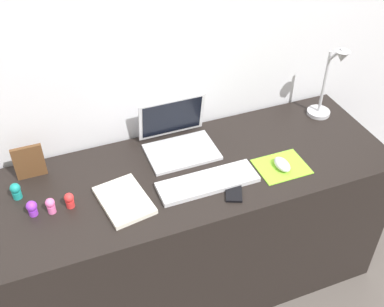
{
  "coord_description": "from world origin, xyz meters",
  "views": [
    {
      "loc": [
        -0.54,
        -1.38,
        2.04
      ],
      "look_at": [
        0.0,
        0.0,
        0.83
      ],
      "focal_mm": 44.21,
      "sensor_mm": 36.0,
      "label": 1
    }
  ],
  "objects_px": {
    "picture_frame": "(29,162)",
    "toy_figurine_purple": "(32,208)",
    "notebook_pad": "(124,200)",
    "toy_figurine_pink": "(51,205)",
    "toy_figurine_red": "(69,200)",
    "toy_figurine_teal": "(16,191)",
    "keyboard": "(208,182)",
    "laptop": "(178,136)",
    "cell_phone": "(234,190)",
    "desk_lamp": "(329,85)",
    "mouse": "(282,164)"
  },
  "relations": [
    {
      "from": "notebook_pad",
      "to": "picture_frame",
      "type": "distance_m",
      "value": 0.43
    },
    {
      "from": "keyboard",
      "to": "mouse",
      "type": "distance_m",
      "value": 0.33
    },
    {
      "from": "mouse",
      "to": "notebook_pad",
      "type": "xyz_separation_m",
      "value": [
        -0.67,
        0.04,
        -0.01
      ]
    },
    {
      "from": "toy_figurine_purple",
      "to": "toy_figurine_red",
      "type": "distance_m",
      "value": 0.14
    },
    {
      "from": "toy_figurine_purple",
      "to": "toy_figurine_pink",
      "type": "bearing_deg",
      "value": -10.31
    },
    {
      "from": "cell_phone",
      "to": "notebook_pad",
      "type": "distance_m",
      "value": 0.43
    },
    {
      "from": "toy_figurine_pink",
      "to": "toy_figurine_purple",
      "type": "xyz_separation_m",
      "value": [
        -0.07,
        0.01,
        -0.0
      ]
    },
    {
      "from": "toy_figurine_pink",
      "to": "toy_figurine_red",
      "type": "distance_m",
      "value": 0.07
    },
    {
      "from": "toy_figurine_purple",
      "to": "picture_frame",
      "type": "bearing_deg",
      "value": 84.04
    },
    {
      "from": "keyboard",
      "to": "toy_figurine_purple",
      "type": "relative_size",
      "value": 6.36
    },
    {
      "from": "keyboard",
      "to": "toy_figurine_pink",
      "type": "bearing_deg",
      "value": 173.26
    },
    {
      "from": "keyboard",
      "to": "toy_figurine_purple",
      "type": "height_order",
      "value": "toy_figurine_purple"
    },
    {
      "from": "notebook_pad",
      "to": "laptop",
      "type": "bearing_deg",
      "value": 30.08
    },
    {
      "from": "toy_figurine_purple",
      "to": "toy_figurine_teal",
      "type": "xyz_separation_m",
      "value": [
        -0.05,
        0.12,
        0.0
      ]
    },
    {
      "from": "toy_figurine_purple",
      "to": "toy_figurine_red",
      "type": "height_order",
      "value": "same"
    },
    {
      "from": "picture_frame",
      "to": "toy_figurine_purple",
      "type": "xyz_separation_m",
      "value": [
        -0.02,
        -0.22,
        -0.04
      ]
    },
    {
      "from": "toy_figurine_pink",
      "to": "toy_figurine_teal",
      "type": "height_order",
      "value": "toy_figurine_teal"
    },
    {
      "from": "toy_figurine_teal",
      "to": "toy_figurine_red",
      "type": "distance_m",
      "value": 0.22
    },
    {
      "from": "mouse",
      "to": "notebook_pad",
      "type": "height_order",
      "value": "mouse"
    },
    {
      "from": "keyboard",
      "to": "toy_figurine_teal",
      "type": "bearing_deg",
      "value": 164.55
    },
    {
      "from": "laptop",
      "to": "notebook_pad",
      "type": "xyz_separation_m",
      "value": [
        -0.31,
        -0.25,
        -0.04
      ]
    },
    {
      "from": "toy_figurine_red",
      "to": "toy_figurine_pink",
      "type": "bearing_deg",
      "value": -177.24
    },
    {
      "from": "desk_lamp",
      "to": "toy_figurine_purple",
      "type": "distance_m",
      "value": 1.38
    },
    {
      "from": "mouse",
      "to": "toy_figurine_purple",
      "type": "bearing_deg",
      "value": 173.92
    },
    {
      "from": "desk_lamp",
      "to": "notebook_pad",
      "type": "xyz_separation_m",
      "value": [
        -1.03,
        -0.21,
        -0.17
      ]
    },
    {
      "from": "cell_phone",
      "to": "toy_figurine_teal",
      "type": "distance_m",
      "value": 0.85
    },
    {
      "from": "desk_lamp",
      "to": "toy_figurine_pink",
      "type": "bearing_deg",
      "value": -172.95
    },
    {
      "from": "laptop",
      "to": "toy_figurine_teal",
      "type": "distance_m",
      "value": 0.7
    },
    {
      "from": "picture_frame",
      "to": "toy_figurine_teal",
      "type": "relative_size",
      "value": 2.15
    },
    {
      "from": "toy_figurine_teal",
      "to": "toy_figurine_purple",
      "type": "bearing_deg",
      "value": -67.87
    },
    {
      "from": "keyboard",
      "to": "laptop",
      "type": "bearing_deg",
      "value": 95.63
    },
    {
      "from": "keyboard",
      "to": "desk_lamp",
      "type": "relative_size",
      "value": 1.07
    },
    {
      "from": "cell_phone",
      "to": "desk_lamp",
      "type": "relative_size",
      "value": 0.33
    },
    {
      "from": "notebook_pad",
      "to": "toy_figurine_purple",
      "type": "height_order",
      "value": "toy_figurine_purple"
    },
    {
      "from": "toy_figurine_teal",
      "to": "toy_figurine_pink",
      "type": "bearing_deg",
      "value": -48.34
    },
    {
      "from": "picture_frame",
      "to": "toy_figurine_pink",
      "type": "bearing_deg",
      "value": -79.56
    },
    {
      "from": "notebook_pad",
      "to": "toy_figurine_pink",
      "type": "height_order",
      "value": "toy_figurine_pink"
    },
    {
      "from": "mouse",
      "to": "toy_figurine_teal",
      "type": "height_order",
      "value": "toy_figurine_teal"
    },
    {
      "from": "keyboard",
      "to": "notebook_pad",
      "type": "height_order",
      "value": "same"
    },
    {
      "from": "notebook_pad",
      "to": "toy_figurine_purple",
      "type": "distance_m",
      "value": 0.34
    },
    {
      "from": "notebook_pad",
      "to": "toy_figurine_teal",
      "type": "xyz_separation_m",
      "value": [
        -0.38,
        0.18,
        0.03
      ]
    },
    {
      "from": "picture_frame",
      "to": "toy_figurine_pink",
      "type": "distance_m",
      "value": 0.24
    },
    {
      "from": "laptop",
      "to": "notebook_pad",
      "type": "bearing_deg",
      "value": -140.8
    },
    {
      "from": "cell_phone",
      "to": "picture_frame",
      "type": "relative_size",
      "value": 0.85
    },
    {
      "from": "keyboard",
      "to": "mouse",
      "type": "relative_size",
      "value": 4.27
    },
    {
      "from": "desk_lamp",
      "to": "notebook_pad",
      "type": "height_order",
      "value": "desk_lamp"
    },
    {
      "from": "laptop",
      "to": "keyboard",
      "type": "relative_size",
      "value": 0.73
    },
    {
      "from": "toy_figurine_teal",
      "to": "toy_figurine_red",
      "type": "height_order",
      "value": "toy_figurine_teal"
    },
    {
      "from": "keyboard",
      "to": "toy_figurine_purple",
      "type": "xyz_separation_m",
      "value": [
        -0.67,
        0.08,
        0.02
      ]
    },
    {
      "from": "toy_figurine_purple",
      "to": "keyboard",
      "type": "bearing_deg",
      "value": -7.09
    }
  ]
}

